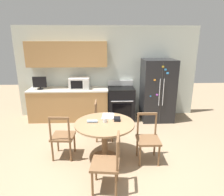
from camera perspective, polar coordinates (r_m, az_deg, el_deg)
name	(u,v)px	position (r m, az deg, el deg)	size (l,w,h in m)	color
ground_plane	(111,165)	(3.88, -0.29, -18.58)	(14.00, 14.00, 0.00)	#9E8466
back_wall	(97,68)	(5.82, -4.28, 8.67)	(5.20, 0.44, 2.60)	silver
kitchen_counter	(69,104)	(5.83, -12.10, -1.69)	(2.21, 0.64, 0.90)	#AD7F4C
refrigerator	(157,90)	(5.74, 12.82, 2.20)	(0.87, 0.80, 1.71)	black
oven_range	(121,103)	(5.74, 2.57, -1.45)	(0.73, 0.68, 1.08)	black
microwave	(79,83)	(5.64, -9.30, 4.22)	(0.55, 0.40, 0.31)	white
countertop_tv	(40,83)	(5.82, -19.95, 4.14)	(0.37, 0.16, 0.35)	black
dining_table	(105,131)	(3.78, -2.10, -9.34)	(1.11, 1.11, 0.75)	#997551
dining_chair_far	(103,121)	(4.58, -2.56, -6.63)	(0.43, 0.43, 0.90)	brown
dining_chair_near	(107,164)	(3.14, -1.39, -18.27)	(0.47, 0.47, 0.90)	brown
dining_chair_right	(148,139)	(3.86, 10.21, -11.50)	(0.43, 0.43, 0.90)	brown
dining_chair_left	(63,137)	(4.00, -13.91, -10.69)	(0.45, 0.45, 0.90)	brown
candle_glass	(105,120)	(3.73, -2.07, -6.43)	(0.08, 0.08, 0.08)	silver
folded_napkin	(92,121)	(3.73, -5.65, -6.63)	(0.19, 0.05, 0.05)	#A3BCDB
wallet	(117,119)	(3.79, 1.48, -6.11)	(0.13, 0.13, 0.07)	black
mail_stack	(108,116)	(3.99, -1.10, -5.18)	(0.27, 0.34, 0.02)	white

